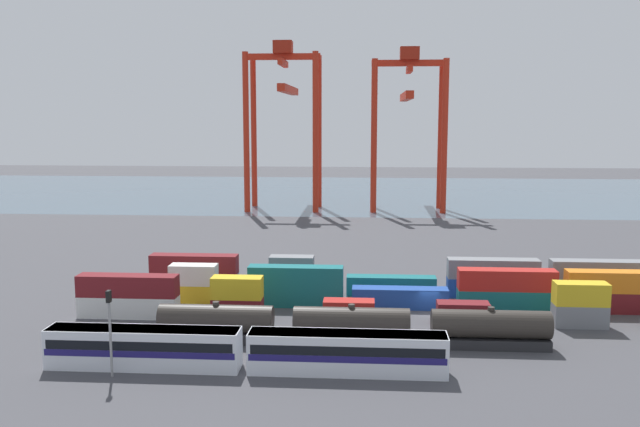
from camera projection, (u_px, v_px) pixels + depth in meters
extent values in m
plane|color=#424247|center=(410.00, 251.00, 123.23)|extent=(420.00, 420.00, 0.00)
cube|color=#475B6B|center=(392.00, 193.00, 217.86)|extent=(400.00, 110.00, 0.01)
cube|color=silver|center=(144.00, 348.00, 65.43)|extent=(18.75, 3.10, 3.90)
cube|color=navy|center=(144.00, 349.00, 65.45)|extent=(18.38, 3.14, 0.64)
cube|color=black|center=(143.00, 341.00, 65.34)|extent=(18.00, 3.13, 0.90)
cube|color=slate|center=(143.00, 330.00, 65.19)|extent=(18.57, 2.85, 0.36)
cube|color=silver|center=(347.00, 353.00, 64.06)|extent=(18.75, 3.10, 3.90)
cube|color=navy|center=(347.00, 354.00, 64.07)|extent=(18.38, 3.14, 0.64)
cube|color=black|center=(347.00, 346.00, 63.96)|extent=(18.00, 3.13, 0.90)
cube|color=slate|center=(347.00, 335.00, 63.81)|extent=(18.57, 2.85, 0.36)
cube|color=#232326|center=(217.00, 336.00, 73.35)|extent=(12.31, 2.50, 1.10)
cylinder|color=#2D2823|center=(216.00, 318.00, 73.07)|extent=(12.31, 2.93, 2.93)
cylinder|color=#2D2823|center=(216.00, 303.00, 72.84)|extent=(0.70, 0.70, 0.36)
cube|color=#232326|center=(351.00, 339.00, 72.33)|extent=(12.31, 2.50, 1.10)
cylinder|color=#2D2823|center=(351.00, 321.00, 72.05)|extent=(12.31, 2.93, 2.93)
cylinder|color=#2D2823|center=(352.00, 306.00, 71.82)|extent=(0.70, 0.70, 0.36)
cube|color=#232326|center=(490.00, 342.00, 71.31)|extent=(12.31, 2.50, 1.10)
cylinder|color=#2D2823|center=(491.00, 324.00, 71.03)|extent=(12.31, 2.93, 2.93)
cylinder|color=#2D2823|center=(491.00, 309.00, 70.80)|extent=(0.70, 0.70, 0.36)
cylinder|color=gray|center=(110.00, 334.00, 62.79)|extent=(0.24, 0.24, 8.21)
cube|color=black|center=(109.00, 296.00, 62.28)|extent=(0.36, 0.60, 1.10)
cube|color=silver|center=(129.00, 306.00, 82.18)|extent=(12.10, 2.44, 2.60)
cube|color=maroon|center=(128.00, 286.00, 81.81)|extent=(12.10, 2.44, 2.60)
cube|color=maroon|center=(237.00, 309.00, 81.24)|extent=(6.04, 2.44, 2.60)
cube|color=gold|center=(237.00, 287.00, 80.88)|extent=(6.04, 2.44, 2.60)
cube|color=#AD211C|center=(349.00, 311.00, 80.31)|extent=(6.04, 2.44, 2.60)
cube|color=maroon|center=(463.00, 313.00, 79.37)|extent=(6.04, 2.44, 2.60)
cube|color=slate|center=(580.00, 315.00, 78.43)|extent=(6.04, 2.44, 2.60)
cube|color=gold|center=(581.00, 294.00, 78.07)|extent=(6.04, 2.44, 2.60)
cube|color=gold|center=(194.00, 294.00, 87.94)|extent=(6.04, 2.44, 2.60)
cube|color=silver|center=(194.00, 274.00, 87.57)|extent=(6.04, 2.44, 2.60)
cube|color=#146066|center=(296.00, 296.00, 87.01)|extent=(12.10, 2.44, 2.60)
cube|color=#146066|center=(296.00, 276.00, 86.64)|extent=(12.10, 2.44, 2.60)
cube|color=#1C4299|center=(400.00, 298.00, 86.08)|extent=(12.10, 2.44, 2.60)
cube|color=#146066|center=(506.00, 300.00, 85.14)|extent=(12.10, 2.44, 2.60)
cube|color=#AD211C|center=(507.00, 280.00, 84.78)|extent=(12.10, 2.44, 2.60)
cube|color=maroon|center=(615.00, 302.00, 84.21)|extent=(12.10, 2.44, 2.60)
cube|color=orange|center=(616.00, 281.00, 83.85)|extent=(12.10, 2.44, 2.60)
cube|color=slate|center=(195.00, 282.00, 94.26)|extent=(12.10, 2.44, 2.60)
cube|color=maroon|center=(194.00, 264.00, 93.90)|extent=(12.10, 2.44, 2.60)
cube|color=#1C4299|center=(292.00, 284.00, 93.31)|extent=(6.04, 2.44, 2.60)
cube|color=slate|center=(292.00, 265.00, 92.94)|extent=(6.04, 2.44, 2.60)
cube|color=#146066|center=(391.00, 286.00, 92.35)|extent=(12.10, 2.44, 2.60)
cube|color=#1C4299|center=(492.00, 287.00, 91.40)|extent=(12.10, 2.44, 2.60)
cube|color=slate|center=(493.00, 269.00, 91.03)|extent=(12.10, 2.44, 2.60)
cube|color=#197538|center=(596.00, 289.00, 90.44)|extent=(12.10, 2.44, 2.60)
cube|color=slate|center=(597.00, 270.00, 90.08)|extent=(12.10, 2.44, 2.60)
cylinder|color=red|center=(246.00, 133.00, 171.52)|extent=(1.50, 1.50, 40.24)
cylinder|color=red|center=(316.00, 133.00, 170.29)|extent=(1.50, 1.50, 40.24)
cylinder|color=red|center=(254.00, 132.00, 182.81)|extent=(1.50, 1.50, 40.24)
cylinder|color=red|center=(319.00, 132.00, 181.58)|extent=(1.50, 1.50, 40.24)
cube|color=red|center=(283.00, 57.00, 173.84)|extent=(19.20, 1.20, 1.60)
cube|color=red|center=(283.00, 63.00, 174.06)|extent=(1.20, 13.03, 1.60)
cube|color=red|center=(289.00, 90.00, 186.48)|extent=(2.00, 33.35, 2.00)
cube|color=maroon|center=(283.00, 47.00, 173.50)|extent=(4.80, 4.00, 3.20)
cylinder|color=red|center=(374.00, 137.00, 170.44)|extent=(1.50, 1.50, 38.46)
cylinder|color=red|center=(445.00, 137.00, 169.21)|extent=(1.50, 1.50, 38.46)
cylinder|color=red|center=(374.00, 136.00, 179.62)|extent=(1.50, 1.50, 38.46)
cylinder|color=red|center=(441.00, 136.00, 178.38)|extent=(1.50, 1.50, 38.46)
cube|color=red|center=(409.00, 63.00, 171.82)|extent=(19.18, 1.20, 1.60)
cube|color=red|center=(409.00, 69.00, 172.05)|extent=(1.20, 10.89, 1.60)
cube|color=red|center=(406.00, 96.00, 184.47)|extent=(2.00, 33.33, 2.00)
cube|color=maroon|center=(410.00, 53.00, 171.49)|extent=(4.80, 4.00, 3.20)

